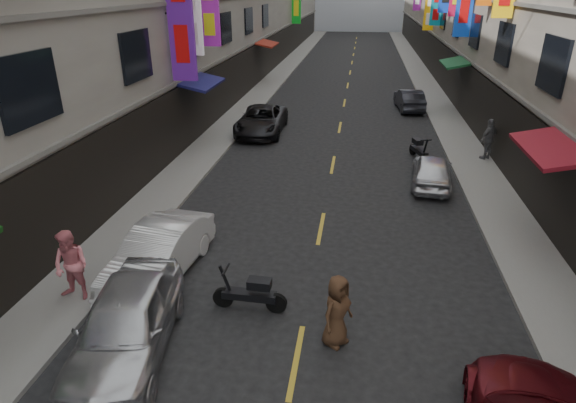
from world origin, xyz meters
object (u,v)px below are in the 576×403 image
(scooter_crossing, at_px, (251,294))
(scooter_far_right, at_px, (419,150))
(car_left_mid, at_px, (159,252))
(car_right_mid, at_px, (432,170))
(car_right_far, at_px, (409,100))
(car_left_near, at_px, (126,323))
(car_left_far, at_px, (261,120))
(pedestrian_crossing, at_px, (337,311))
(pedestrian_lfar, at_px, (71,266))
(pedestrian_rfar, at_px, (489,139))

(scooter_crossing, height_order, scooter_far_right, same)
(scooter_far_right, bearing_deg, car_left_mid, 35.86)
(car_right_mid, xyz_separation_m, car_right_far, (0.12, 12.40, 0.02))
(scooter_crossing, xyz_separation_m, car_left_near, (-2.21, -1.81, 0.30))
(car_left_far, xyz_separation_m, pedestrian_crossing, (4.77, -15.64, 0.16))
(scooter_far_right, bearing_deg, pedestrian_lfar, 34.36)
(scooter_far_right, bearing_deg, car_right_mid, 75.29)
(car_left_far, distance_m, car_right_far, 10.20)
(scooter_crossing, bearing_deg, pedestrian_lfar, 95.93)
(car_left_mid, relative_size, car_right_far, 1.07)
(car_left_mid, bearing_deg, pedestrian_crossing, -16.45)
(scooter_crossing, xyz_separation_m, scooter_far_right, (5.00, 11.72, 0.00))
(scooter_crossing, height_order, car_right_far, car_right_far)
(scooter_crossing, relative_size, car_left_near, 0.41)
(pedestrian_crossing, bearing_deg, pedestrian_rfar, 10.89)
(car_left_mid, bearing_deg, scooter_crossing, -16.37)
(pedestrian_crossing, bearing_deg, car_left_near, 137.77)
(car_right_far, relative_size, pedestrian_rfar, 2.16)
(car_left_mid, height_order, car_right_mid, car_left_mid)
(scooter_far_right, height_order, car_left_far, car_left_far)
(scooter_far_right, relative_size, pedestrian_lfar, 0.97)
(car_right_mid, height_order, pedestrian_crossing, pedestrian_crossing)
(car_right_mid, bearing_deg, car_left_far, -31.59)
(scooter_crossing, height_order, pedestrian_lfar, pedestrian_lfar)
(scooter_far_right, relative_size, car_right_far, 0.45)
(scooter_far_right, relative_size, pedestrian_rfar, 0.98)
(car_left_near, height_order, pedestrian_crossing, pedestrian_crossing)
(car_right_far, bearing_deg, car_right_mid, 83.91)
(car_left_mid, height_order, pedestrian_lfar, pedestrian_lfar)
(car_left_mid, distance_m, pedestrian_rfar, 15.09)
(scooter_far_right, distance_m, car_left_mid, 13.09)
(car_right_far, height_order, pedestrian_crossing, pedestrian_crossing)
(car_left_near, xyz_separation_m, car_right_far, (7.50, 22.89, -0.11))
(scooter_crossing, relative_size, car_left_far, 0.37)
(scooter_crossing, relative_size, car_right_mid, 0.50)
(car_left_mid, relative_size, pedestrian_lfar, 2.28)
(scooter_crossing, xyz_separation_m, car_right_mid, (5.18, 8.68, 0.17))
(scooter_crossing, distance_m, pedestrian_crossing, 2.28)
(car_left_near, xyz_separation_m, car_left_far, (-0.50, 16.57, -0.07))
(car_left_mid, distance_m, pedestrian_lfar, 2.16)
(car_left_far, distance_m, car_right_mid, 9.95)
(pedestrian_crossing, bearing_deg, scooter_far_right, 22.39)
(scooter_far_right, height_order, pedestrian_rfar, pedestrian_rfar)
(car_left_near, bearing_deg, pedestrian_lfar, 135.43)
(car_left_far, height_order, car_right_mid, car_left_far)
(car_left_far, distance_m, pedestrian_rfar, 10.99)
(scooter_far_right, bearing_deg, car_left_far, -39.67)
(car_right_mid, height_order, pedestrian_lfar, pedestrian_lfar)
(scooter_crossing, xyz_separation_m, car_left_mid, (-2.70, 1.13, 0.24))
(car_left_near, xyz_separation_m, car_left_mid, (-0.50, 2.94, -0.07))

